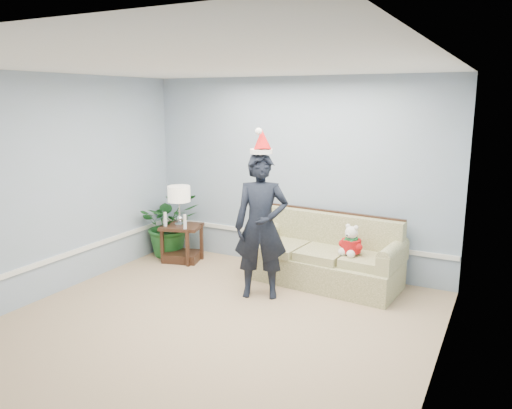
{
  "coord_description": "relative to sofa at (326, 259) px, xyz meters",
  "views": [
    {
      "loc": [
        2.71,
        -3.92,
        2.39
      ],
      "look_at": [
        -0.13,
        1.55,
        1.09
      ],
      "focal_mm": 35.0,
      "sensor_mm": 36.0,
      "label": 1
    }
  ],
  "objects": [
    {
      "name": "candle_pair",
      "position": [
        -2.22,
        -0.28,
        0.33
      ],
      "size": [
        0.41,
        0.05,
        0.21
      ],
      "color": "silver",
      "rests_on": "side_table"
    },
    {
      "name": "wainscot_trim",
      "position": [
        -1.8,
        -0.91,
        0.13
      ],
      "size": [
        4.49,
        4.99,
        0.06
      ],
      "color": "white",
      "rests_on": "room_shell"
    },
    {
      "name": "side_table",
      "position": [
        -2.22,
        -0.13,
        -0.11
      ],
      "size": [
        0.68,
        0.61,
        0.55
      ],
      "rotation": [
        0.0,
        0.0,
        0.28
      ],
      "color": "#3D2416",
      "rests_on": "room_shell"
    },
    {
      "name": "houseplant",
      "position": [
        -2.54,
        0.01,
        0.18
      ],
      "size": [
        1.2,
        1.19,
        1.01
      ],
      "primitive_type": "imported",
      "rotation": [
        0.0,
        0.0,
        0.76
      ],
      "color": "#1B5520",
      "rests_on": "room_shell"
    },
    {
      "name": "sofa",
      "position": [
        0.0,
        0.0,
        0.0
      ],
      "size": [
        2.0,
        0.99,
        0.91
      ],
      "rotation": [
        0.0,
        0.0,
        -0.08
      ],
      "color": "brown",
      "rests_on": "room_shell"
    },
    {
      "name": "santa_hat",
      "position": [
        -0.55,
        -0.8,
        1.58
      ],
      "size": [
        0.37,
        0.39,
        0.31
      ],
      "rotation": [
        0.0,
        0.0,
        0.56
      ],
      "color": "white",
      "rests_on": "man"
    },
    {
      "name": "table_lamp",
      "position": [
        -2.23,
        -0.15,
        0.68
      ],
      "size": [
        0.33,
        0.33,
        0.59
      ],
      "color": "silver",
      "rests_on": "side_table"
    },
    {
      "name": "teddy_bear",
      "position": [
        0.38,
        -0.15,
        0.3
      ],
      "size": [
        0.3,
        0.31,
        0.4
      ],
      "rotation": [
        0.0,
        0.0,
        -0.27
      ],
      "color": "white",
      "rests_on": "sofa"
    },
    {
      "name": "man",
      "position": [
        -0.55,
        -0.81,
        0.57
      ],
      "size": [
        0.76,
        0.64,
        1.78
      ],
      "primitive_type": "imported",
      "rotation": [
        0.0,
        0.0,
        0.39
      ],
      "color": "black",
      "rests_on": "room_shell"
    },
    {
      "name": "room_shell",
      "position": [
        -0.63,
        -2.09,
        1.03
      ],
      "size": [
        4.54,
        5.04,
        2.74
      ],
      "color": "tan",
      "rests_on": "ground"
    }
  ]
}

